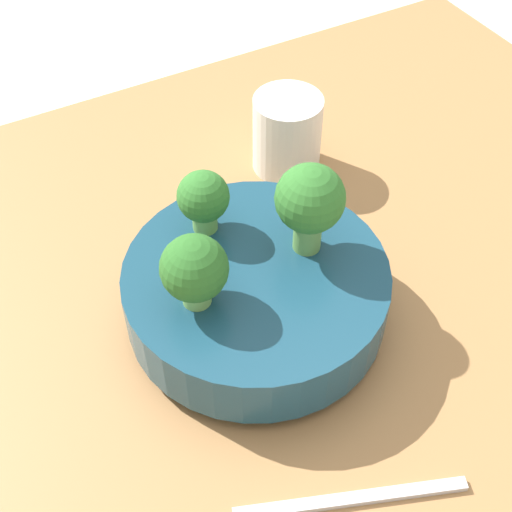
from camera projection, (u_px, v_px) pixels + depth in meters
ground_plane at (253, 313)px, 0.73m from camera, size 6.00×6.00×0.00m
table at (252, 302)px, 0.71m from camera, size 1.07×0.76×0.04m
bowl at (256, 292)px, 0.65m from camera, size 0.24×0.24×0.07m
broccoli_floret_left at (194, 270)px, 0.57m from camera, size 0.06×0.06×0.07m
broccoli_floret_right at (310, 202)px, 0.60m from camera, size 0.06×0.06×0.09m
broccoli_floret_back at (203, 199)px, 0.63m from camera, size 0.05×0.05×0.06m
cup at (287, 134)px, 0.80m from camera, size 0.08×0.08×0.09m
fork at (351, 499)px, 0.55m from camera, size 0.18×0.07×0.01m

